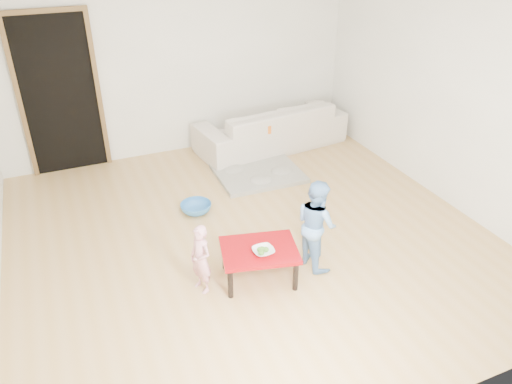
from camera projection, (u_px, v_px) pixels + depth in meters
floor at (249, 235)px, 5.48m from camera, size 5.00×5.00×0.01m
back_wall at (179, 61)px, 6.84m from camera, size 5.00×0.02×2.60m
right_wall at (450, 92)px, 5.69m from camera, size 0.02×5.00×2.60m
doorway at (60, 96)px, 6.41m from camera, size 1.02×0.08×2.11m
sofa at (271, 126)px, 7.37m from camera, size 2.30×1.12×0.65m
cushion at (254, 126)px, 6.98m from camera, size 0.51×0.48×0.11m
red_table at (259, 264)px, 4.75m from camera, size 0.81×0.68×0.35m
bowl at (263, 251)px, 4.59m from camera, size 0.20×0.20×0.05m
broccoli at (263, 251)px, 4.59m from camera, size 0.12×0.12×0.06m
child_pink at (201, 259)px, 4.54m from camera, size 0.24×0.29×0.69m
child_blue at (316, 224)px, 4.83m from camera, size 0.40×0.49×0.94m
basin at (196, 208)px, 5.87m from camera, size 0.36×0.36×0.11m
blanket at (258, 173)px, 6.70m from camera, size 1.13×0.95×0.06m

